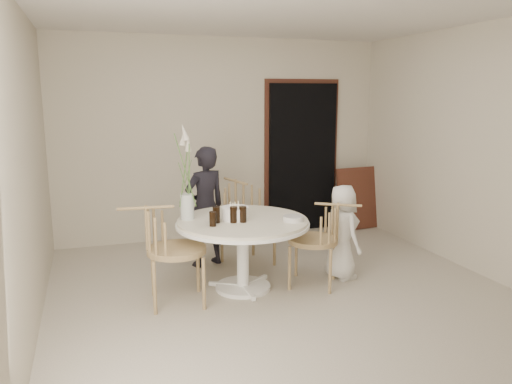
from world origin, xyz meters
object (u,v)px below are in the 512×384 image
object	(u,v)px
chair_far	(242,209)
birthday_cake	(235,213)
boy	(342,232)
chair_left	(162,240)
girl	(205,207)
flower_vase	(187,186)
chair_right	(325,232)
table	(243,230)

from	to	relation	value
chair_far	birthday_cake	world-z (taller)	chair_far
chair_far	boy	distance (m)	1.23
chair_left	birthday_cake	distance (m)	0.78
chair_left	girl	distance (m)	1.14
chair_left	flower_vase	xyz separation A→B (m)	(0.30, 0.30, 0.44)
birthday_cake	chair_far	bearing A→B (deg)	68.84
boy	girl	bearing A→B (deg)	49.29
chair_right	chair_left	distance (m)	1.65
girl	chair_left	bearing A→B (deg)	37.59
table	boy	bearing A→B (deg)	-1.73
chair_far	boy	world-z (taller)	boy
chair_far	birthday_cake	size ratio (longest dim) A/B	3.59
chair_right	boy	bearing A→B (deg)	151.20
chair_far	girl	distance (m)	0.44
table	girl	bearing A→B (deg)	102.60
chair_far	flower_vase	size ratio (longest dim) A/B	1.02
chair_far	chair_left	distance (m)	1.44
chair_right	birthday_cake	size ratio (longest dim) A/B	3.29
boy	flower_vase	xyz separation A→B (m)	(-1.62, 0.22, 0.55)
chair_far	girl	bearing A→B (deg)	166.48
boy	chair_far	bearing A→B (deg)	37.30
table	flower_vase	distance (m)	0.71
birthday_cake	table	bearing A→B (deg)	-13.57
flower_vase	chair_left	bearing A→B (deg)	-135.62
girl	flower_vase	bearing A→B (deg)	44.48
chair_far	birthday_cake	bearing A→B (deg)	-126.15
chair_far	flower_vase	distance (m)	1.11
chair_right	flower_vase	distance (m)	1.47
boy	table	bearing A→B (deg)	81.69
flower_vase	chair_far	bearing A→B (deg)	40.88
chair_far	table	bearing A→B (deg)	-121.36
chair_right	chair_left	xyz separation A→B (m)	(-1.64, 0.07, 0.05)
birthday_cake	girl	bearing A→B (deg)	97.96
chair_far	flower_vase	xyz separation A→B (m)	(-0.77, -0.66, 0.44)
table	flower_vase	world-z (taller)	flower_vase
chair_far	girl	size ratio (longest dim) A/B	0.70
boy	birthday_cake	bearing A→B (deg)	80.94
birthday_cake	flower_vase	xyz separation A→B (m)	(-0.44, 0.17, 0.27)
flower_vase	girl	bearing A→B (deg)	63.19
chair_left	chair_far	bearing A→B (deg)	-42.77
chair_left	flower_vase	distance (m)	0.61
chair_far	flower_vase	bearing A→B (deg)	-154.11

